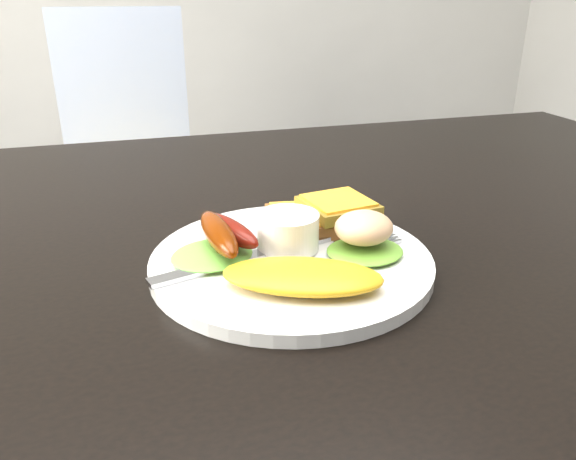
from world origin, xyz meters
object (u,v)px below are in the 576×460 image
object	(u,v)px
dining_chair	(133,175)
plate	(291,261)
person	(363,63)
dining_table	(333,230)

from	to	relation	value
dining_chair	plate	bearing A→B (deg)	-83.77
dining_chair	person	xyz separation A→B (m)	(0.42, -0.73, 0.40)
dining_chair	plate	size ratio (longest dim) A/B	1.62
person	plate	xyz separation A→B (m)	(-0.31, -0.56, -0.10)
dining_chair	person	bearing A→B (deg)	-58.87
dining_table	plate	size ratio (longest dim) A/B	4.86
person	plate	distance (m)	0.65
dining_table	person	xyz separation A→B (m)	(0.23, 0.45, 0.12)
dining_chair	plate	xyz separation A→B (m)	(0.12, -1.29, 0.31)
dining_chair	dining_table	bearing A→B (deg)	-79.38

